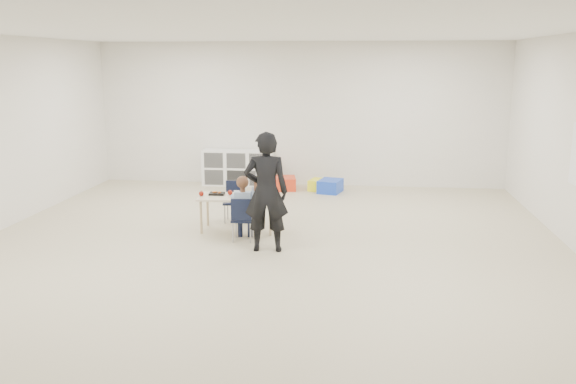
# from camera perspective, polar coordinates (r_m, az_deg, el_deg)

# --- Properties ---
(room) EXTENTS (9.00, 9.02, 2.80)m
(room) POSITION_cam_1_polar(r_m,az_deg,el_deg) (7.62, -2.35, 4.40)
(room) COLOR #B7AB8D
(room) RESTS_ON ground
(table) EXTENTS (1.14, 0.60, 0.51)m
(table) POSITION_cam_1_polar(r_m,az_deg,el_deg) (8.90, -4.69, -1.97)
(table) COLOR beige
(table) RESTS_ON ground
(chair_near) EXTENTS (0.31, 0.29, 0.62)m
(chair_near) POSITION_cam_1_polar(r_m,az_deg,el_deg) (8.38, -4.24, -2.52)
(chair_near) COLOR black
(chair_near) RESTS_ON ground
(chair_far) EXTENTS (0.31, 0.29, 0.62)m
(chair_far) POSITION_cam_1_polar(r_m,az_deg,el_deg) (9.39, -5.10, -0.93)
(chair_far) COLOR black
(chair_far) RESTS_ON ground
(child) EXTENTS (0.42, 0.42, 0.97)m
(child) POSITION_cam_1_polar(r_m,az_deg,el_deg) (8.34, -4.26, -1.34)
(child) COLOR #9AB4D0
(child) RESTS_ON chair_near
(lunch_tray_near) EXTENTS (0.23, 0.17, 0.03)m
(lunch_tray_near) POSITION_cam_1_polar(r_m,az_deg,el_deg) (8.89, -3.93, -0.21)
(lunch_tray_near) COLOR black
(lunch_tray_near) RESTS_ON table
(lunch_tray_far) EXTENTS (0.23, 0.17, 0.03)m
(lunch_tray_far) POSITION_cam_1_polar(r_m,az_deg,el_deg) (8.96, -6.67, -0.16)
(lunch_tray_far) COLOR black
(lunch_tray_far) RESTS_ON table
(milk_carton) EXTENTS (0.07, 0.07, 0.10)m
(milk_carton) POSITION_cam_1_polar(r_m,az_deg,el_deg) (8.72, -4.84, -0.24)
(milk_carton) COLOR white
(milk_carton) RESTS_ON table
(bread_roll) EXTENTS (0.09, 0.09, 0.07)m
(bread_roll) POSITION_cam_1_polar(r_m,az_deg,el_deg) (8.66, -2.82, -0.39)
(bread_roll) COLOR tan
(bread_roll) RESTS_ON table
(apple_near) EXTENTS (0.07, 0.07, 0.07)m
(apple_near) POSITION_cam_1_polar(r_m,az_deg,el_deg) (8.92, -5.44, -0.05)
(apple_near) COLOR maroon
(apple_near) RESTS_ON table
(apple_far) EXTENTS (0.07, 0.07, 0.07)m
(apple_far) POSITION_cam_1_polar(r_m,az_deg,el_deg) (8.90, -8.11, -0.15)
(apple_far) COLOR maroon
(apple_far) RESTS_ON table
(cubby_shelf) EXTENTS (1.40, 0.40, 0.70)m
(cubby_shelf) POSITION_cam_1_polar(r_m,az_deg,el_deg) (12.15, -4.69, 2.28)
(cubby_shelf) COLOR white
(cubby_shelf) RESTS_ON ground
(adult) EXTENTS (0.61, 0.43, 1.56)m
(adult) POSITION_cam_1_polar(r_m,az_deg,el_deg) (7.82, -2.06, -0.00)
(adult) COLOR black
(adult) RESTS_ON ground
(bin_red) EXTENTS (0.46, 0.55, 0.24)m
(bin_red) POSITION_cam_1_polar(r_m,az_deg,el_deg) (11.73, -0.26, 0.82)
(bin_red) COLOR red
(bin_red) RESTS_ON ground
(bin_yellow) EXTENTS (0.42, 0.49, 0.21)m
(bin_yellow) POSITION_cam_1_polar(r_m,az_deg,el_deg) (11.69, 2.92, 0.68)
(bin_yellow) COLOR #FBF61A
(bin_yellow) RESTS_ON ground
(bin_blue) EXTENTS (0.50, 0.58, 0.24)m
(bin_blue) POSITION_cam_1_polar(r_m,az_deg,el_deg) (11.49, 3.98, 0.56)
(bin_blue) COLOR blue
(bin_blue) RESTS_ON ground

